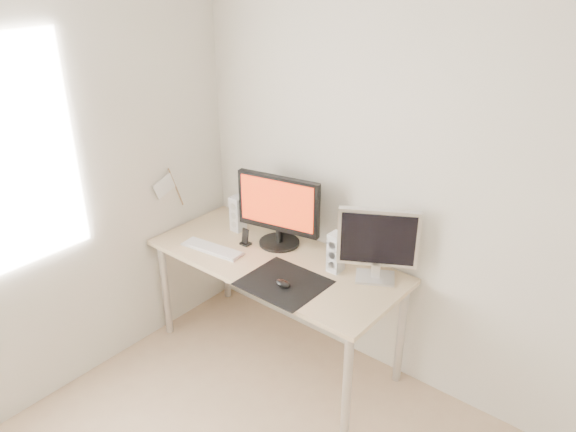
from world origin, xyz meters
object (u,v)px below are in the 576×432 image
Objects in this scene: speaker_left at (238,214)px; phone_dock at (245,240)px; mouse at (283,283)px; speaker_right at (336,252)px; second_monitor at (378,242)px; keyboard at (212,249)px; main_monitor at (278,208)px; desk at (275,270)px.

speaker_left is 0.23m from phone_dock.
speaker_right is (0.13, 0.33, 0.10)m from mouse.
mouse is 0.23× the size of second_monitor.
keyboard is 0.22m from phone_dock.
speaker_right is at bearing -4.39° from main_monitor.
speaker_left is at bearing 145.70° from phone_dock.
main_monitor is 1.27× the size of keyboard.
main_monitor reaches higher than phone_dock.
speaker_right reaches higher than keyboard.
speaker_right reaches higher than desk.
desk is 0.50m from speaker_left.
desk is 14.45× the size of phone_dock.
desk is 0.38m from main_monitor.
mouse is 0.06× the size of desk.
mouse reaches higher than desk.
mouse is 0.41× the size of speaker_left.
keyboard is (-0.38, -0.17, 0.09)m from desk.
second_monitor is at bearing 48.14° from mouse.
mouse is at bearing -131.86° from second_monitor.
main_monitor is at bearing -177.25° from second_monitor.
main_monitor is at bearing 40.14° from phone_dock.
second_monitor reaches higher than keyboard.
second_monitor is at bearing 2.75° from main_monitor.
main_monitor reaches higher than keyboard.
mouse is 0.18× the size of main_monitor.
mouse is 0.55m from main_monitor.
phone_dock is at bearing -34.30° from speaker_left.
main_monitor is 0.31m from phone_dock.
phone_dock is at bearing 155.59° from mouse.
second_monitor is 1.06m from keyboard.
mouse is at bearing -24.41° from phone_dock.
phone_dock is at bearing -170.84° from speaker_right.
second_monitor reaches higher than mouse.
speaker_right is (0.47, -0.04, -0.13)m from main_monitor.
desk is 3.70× the size of keyboard.
phone_dock is at bearing 176.47° from desk.
speaker_left reaches higher than phone_dock.
speaker_right is 0.80m from keyboard.
phone_dock is (-0.50, 0.23, 0.01)m from mouse.
keyboard is at bearing -78.47° from speaker_left.
main_monitor is (-0.10, 0.15, 0.33)m from desk.
speaker_right is at bearing -163.20° from second_monitor.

